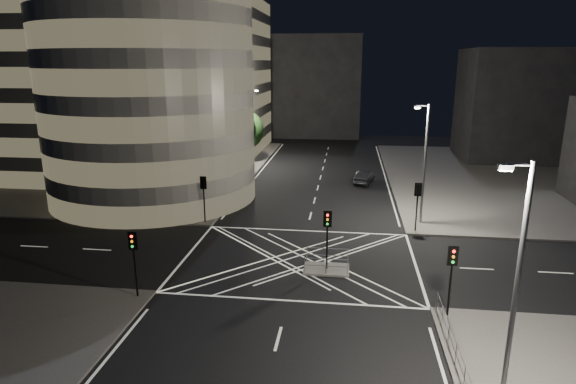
# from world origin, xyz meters

# --- Properties ---
(ground) EXTENTS (120.00, 120.00, 0.00)m
(ground) POSITION_xyz_m (0.00, 0.00, 0.00)
(ground) COLOR black
(ground) RESTS_ON ground
(sidewalk_far_left) EXTENTS (42.00, 42.00, 0.15)m
(sidewalk_far_left) POSITION_xyz_m (-29.00, 27.00, 0.07)
(sidewalk_far_left) COLOR #575451
(sidewalk_far_left) RESTS_ON ground
(sidewalk_far_right) EXTENTS (42.00, 42.00, 0.15)m
(sidewalk_far_right) POSITION_xyz_m (29.00, 27.00, 0.07)
(sidewalk_far_right) COLOR #575451
(sidewalk_far_right) RESTS_ON ground
(central_island) EXTENTS (3.00, 2.00, 0.15)m
(central_island) POSITION_xyz_m (2.00, -1.50, 0.07)
(central_island) COLOR slate
(central_island) RESTS_ON ground
(office_tower_curved) EXTENTS (30.00, 29.00, 27.20)m
(office_tower_curved) POSITION_xyz_m (-20.74, 18.74, 12.65)
(office_tower_curved) COLOR gray
(office_tower_curved) RESTS_ON sidewalk_far_left
(office_block_rear) EXTENTS (24.00, 16.00, 22.00)m
(office_block_rear) POSITION_xyz_m (-22.00, 42.00, 11.15)
(office_block_rear) COLOR gray
(office_block_rear) RESTS_ON sidewalk_far_left
(building_right_far) EXTENTS (14.00, 12.00, 15.00)m
(building_right_far) POSITION_xyz_m (26.00, 40.00, 7.65)
(building_right_far) COLOR black
(building_right_far) RESTS_ON sidewalk_far_right
(building_far_end) EXTENTS (18.00, 8.00, 18.00)m
(building_far_end) POSITION_xyz_m (-4.00, 58.00, 9.00)
(building_far_end) COLOR black
(building_far_end) RESTS_ON ground
(tree_a) EXTENTS (3.74, 3.74, 6.54)m
(tree_a) POSITION_xyz_m (-10.50, 9.00, 4.52)
(tree_a) COLOR black
(tree_a) RESTS_ON sidewalk_far_left
(tree_b) EXTENTS (4.70, 4.70, 7.11)m
(tree_b) POSITION_xyz_m (-10.50, 15.00, 4.55)
(tree_b) COLOR black
(tree_b) RESTS_ON sidewalk_far_left
(tree_c) EXTENTS (4.36, 4.36, 7.15)m
(tree_c) POSITION_xyz_m (-10.50, 21.00, 4.78)
(tree_c) COLOR black
(tree_c) RESTS_ON sidewalk_far_left
(tree_d) EXTENTS (4.63, 4.63, 7.81)m
(tree_d) POSITION_xyz_m (-10.50, 27.00, 5.29)
(tree_d) COLOR black
(tree_d) RESTS_ON sidewalk_far_left
(tree_e) EXTENTS (4.37, 4.37, 6.79)m
(tree_e) POSITION_xyz_m (-10.50, 33.00, 4.41)
(tree_e) COLOR black
(tree_e) RESTS_ON sidewalk_far_left
(traffic_signal_fl) EXTENTS (0.55, 0.22, 4.00)m
(traffic_signal_fl) POSITION_xyz_m (-8.80, 6.80, 2.91)
(traffic_signal_fl) COLOR black
(traffic_signal_fl) RESTS_ON sidewalk_far_left
(traffic_signal_nl) EXTENTS (0.55, 0.22, 4.00)m
(traffic_signal_nl) POSITION_xyz_m (-8.80, -6.80, 2.91)
(traffic_signal_nl) COLOR black
(traffic_signal_nl) RESTS_ON sidewalk_near_left
(traffic_signal_fr) EXTENTS (0.55, 0.22, 4.00)m
(traffic_signal_fr) POSITION_xyz_m (8.80, 6.80, 2.91)
(traffic_signal_fr) COLOR black
(traffic_signal_fr) RESTS_ON sidewalk_far_right
(traffic_signal_nr) EXTENTS (0.55, 0.22, 4.00)m
(traffic_signal_nr) POSITION_xyz_m (8.80, -6.80, 2.91)
(traffic_signal_nr) COLOR black
(traffic_signal_nr) RESTS_ON sidewalk_near_right
(traffic_signal_island) EXTENTS (0.55, 0.22, 4.00)m
(traffic_signal_island) POSITION_xyz_m (2.00, -1.50, 2.91)
(traffic_signal_island) COLOR black
(traffic_signal_island) RESTS_ON central_island
(street_lamp_left_near) EXTENTS (1.25, 0.25, 10.00)m
(street_lamp_left_near) POSITION_xyz_m (-9.44, 12.00, 5.54)
(street_lamp_left_near) COLOR slate
(street_lamp_left_near) RESTS_ON sidewalk_far_left
(street_lamp_left_far) EXTENTS (1.25, 0.25, 10.00)m
(street_lamp_left_far) POSITION_xyz_m (-9.44, 30.00, 5.54)
(street_lamp_left_far) COLOR slate
(street_lamp_left_far) RESTS_ON sidewalk_far_left
(street_lamp_right_far) EXTENTS (1.25, 0.25, 10.00)m
(street_lamp_right_far) POSITION_xyz_m (9.44, 9.00, 5.54)
(street_lamp_right_far) COLOR slate
(street_lamp_right_far) RESTS_ON sidewalk_far_right
(street_lamp_right_near) EXTENTS (1.25, 0.25, 10.00)m
(street_lamp_right_near) POSITION_xyz_m (9.44, -14.00, 5.54)
(street_lamp_right_near) COLOR slate
(street_lamp_right_near) RESTS_ON sidewalk_near_right
(railing_near_right) EXTENTS (0.06, 11.70, 1.10)m
(railing_near_right) POSITION_xyz_m (8.30, -12.15, 0.70)
(railing_near_right) COLOR slate
(railing_near_right) RESTS_ON sidewalk_near_right
(railing_island_south) EXTENTS (2.80, 0.06, 1.10)m
(railing_island_south) POSITION_xyz_m (2.00, -2.40, 0.70)
(railing_island_south) COLOR slate
(railing_island_south) RESTS_ON central_island
(railing_island_north) EXTENTS (2.80, 0.06, 1.10)m
(railing_island_north) POSITION_xyz_m (2.00, -0.60, 0.70)
(railing_island_north) COLOR slate
(railing_island_north) RESTS_ON central_island
(sedan) EXTENTS (2.58, 4.64, 1.45)m
(sedan) POSITION_xyz_m (5.11, 22.69, 0.72)
(sedan) COLOR black
(sedan) RESTS_ON ground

